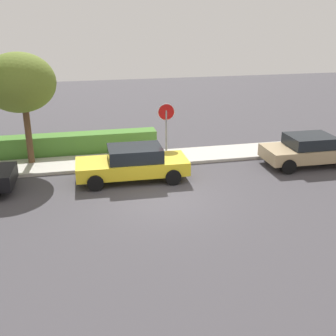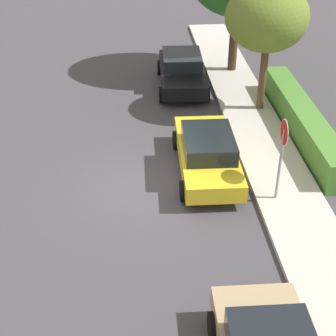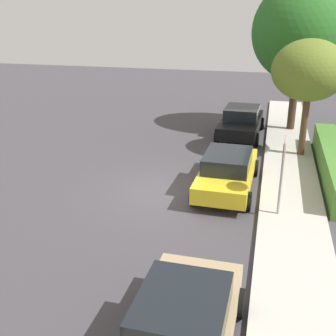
{
  "view_description": "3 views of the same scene",
  "coord_description": "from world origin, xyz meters",
  "px_view_note": "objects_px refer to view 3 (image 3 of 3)",
  "views": [
    {
      "loc": [
        -2.93,
        -14.02,
        6.53
      ],
      "look_at": [
        0.38,
        0.61,
        0.98
      ],
      "focal_mm": 45.0,
      "sensor_mm": 36.0,
      "label": 1
    },
    {
      "loc": [
        13.26,
        -0.29,
        9.23
      ],
      "look_at": [
        0.89,
        0.76,
        1.25
      ],
      "focal_mm": 55.0,
      "sensor_mm": 36.0,
      "label": 2
    },
    {
      "loc": [
        13.35,
        3.48,
        6.25
      ],
      "look_at": [
        1.46,
        0.53,
        1.5
      ],
      "focal_mm": 45.0,
      "sensor_mm": 36.0,
      "label": 3
    }
  ],
  "objects_px": {
    "street_tree_mid_block": "(300,32)",
    "street_tree_near_corner": "(309,71)",
    "stop_sign": "(283,161)",
    "parked_car_black": "(241,122)",
    "parked_car_yellow": "(227,170)",
    "parked_car_tan": "(182,325)"
  },
  "relations": [
    {
      "from": "street_tree_mid_block",
      "to": "street_tree_near_corner",
      "type": "bearing_deg",
      "value": 4.68
    },
    {
      "from": "stop_sign",
      "to": "parked_car_black",
      "type": "bearing_deg",
      "value": -167.78
    },
    {
      "from": "stop_sign",
      "to": "street_tree_mid_block",
      "type": "distance_m",
      "value": 10.79
    },
    {
      "from": "stop_sign",
      "to": "parked_car_yellow",
      "type": "distance_m",
      "value": 2.81
    },
    {
      "from": "parked_car_tan",
      "to": "street_tree_mid_block",
      "type": "relative_size",
      "value": 0.54
    },
    {
      "from": "stop_sign",
      "to": "street_tree_mid_block",
      "type": "xyz_separation_m",
      "value": [
        -10.31,
        0.57,
        3.15
      ]
    },
    {
      "from": "stop_sign",
      "to": "parked_car_tan",
      "type": "xyz_separation_m",
      "value": [
        6.18,
        -1.75,
        -1.17
      ]
    },
    {
      "from": "parked_car_black",
      "to": "street_tree_near_corner",
      "type": "bearing_deg",
      "value": 47.59
    },
    {
      "from": "stop_sign",
      "to": "parked_car_yellow",
      "type": "relative_size",
      "value": 0.6
    },
    {
      "from": "parked_car_yellow",
      "to": "parked_car_black",
      "type": "distance_m",
      "value": 6.92
    },
    {
      "from": "street_tree_near_corner",
      "to": "stop_sign",
      "type": "bearing_deg",
      "value": -8.34
    },
    {
      "from": "parked_car_yellow",
      "to": "parked_car_black",
      "type": "xyz_separation_m",
      "value": [
        -6.92,
        -0.08,
        0.01
      ]
    },
    {
      "from": "parked_car_tan",
      "to": "street_tree_near_corner",
      "type": "xyz_separation_m",
      "value": [
        -12.36,
        2.65,
        3.01
      ]
    },
    {
      "from": "stop_sign",
      "to": "parked_car_yellow",
      "type": "bearing_deg",
      "value": -134.98
    },
    {
      "from": "parked_car_black",
      "to": "stop_sign",
      "type": "bearing_deg",
      "value": 12.22
    },
    {
      "from": "stop_sign",
      "to": "parked_car_black",
      "type": "xyz_separation_m",
      "value": [
        -8.74,
        -1.89,
        -1.15
      ]
    },
    {
      "from": "parked_car_yellow",
      "to": "street_tree_near_corner",
      "type": "height_order",
      "value": "street_tree_near_corner"
    },
    {
      "from": "parked_car_tan",
      "to": "stop_sign",
      "type": "bearing_deg",
      "value": 164.22
    },
    {
      "from": "parked_car_black",
      "to": "street_tree_mid_block",
      "type": "relative_size",
      "value": 0.61
    },
    {
      "from": "parked_car_yellow",
      "to": "parked_car_tan",
      "type": "bearing_deg",
      "value": 0.47
    },
    {
      "from": "parked_car_yellow",
      "to": "parked_car_tan",
      "type": "height_order",
      "value": "parked_car_yellow"
    },
    {
      "from": "parked_car_yellow",
      "to": "street_tree_mid_block",
      "type": "height_order",
      "value": "street_tree_mid_block"
    }
  ]
}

